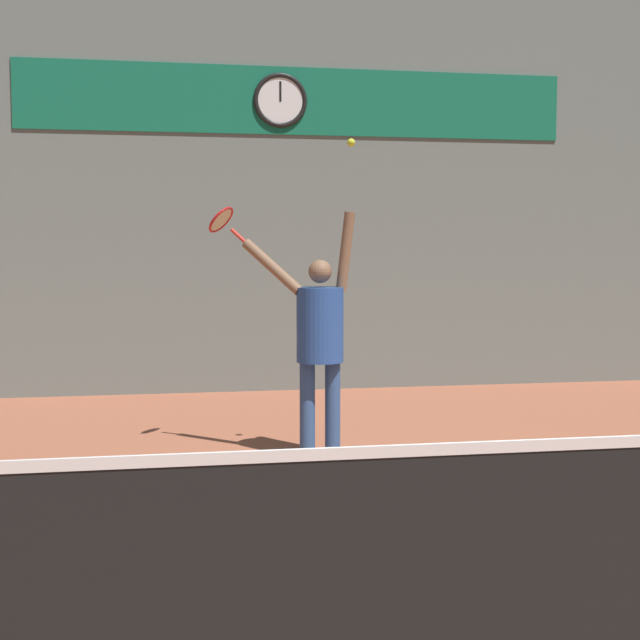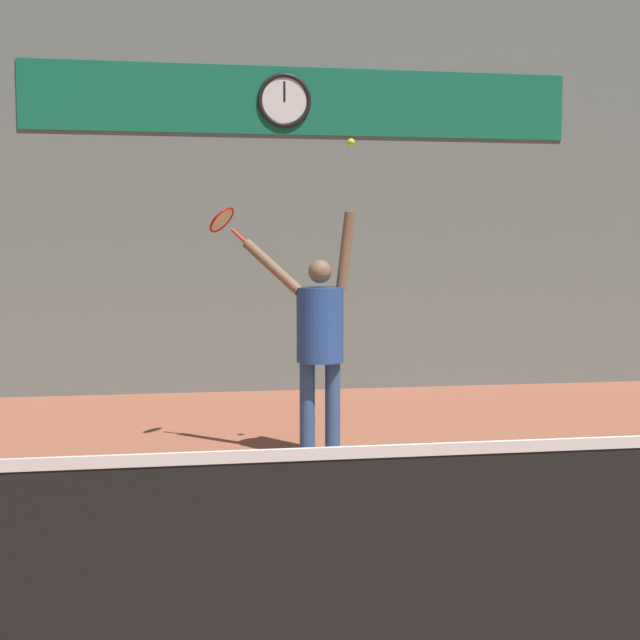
% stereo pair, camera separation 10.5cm
% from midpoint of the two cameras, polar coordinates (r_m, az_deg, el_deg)
% --- Properties ---
extents(ground_plane, '(18.00, 18.00, 0.00)m').
position_cam_midpoint_polar(ground_plane, '(5.29, 9.37, -14.90)').
color(ground_plane, '#9E563D').
extents(back_wall, '(18.00, 0.10, 5.00)m').
position_cam_midpoint_polar(back_wall, '(11.07, -0.88, 8.44)').
color(back_wall, slate).
rests_on(back_wall, ground_plane).
extents(sponsor_banner, '(6.68, 0.02, 0.81)m').
position_cam_midpoint_polar(sponsor_banner, '(11.13, -0.84, 13.83)').
color(sponsor_banner, '#146B4C').
extents(scoreboard_clock, '(0.66, 0.06, 0.66)m').
position_cam_midpoint_polar(scoreboard_clock, '(11.08, -2.02, 13.87)').
color(scoreboard_clock, white).
extents(court_net, '(7.31, 0.07, 1.06)m').
position_cam_midpoint_polar(court_net, '(4.06, 15.13, -13.69)').
color(court_net, '#333333').
rests_on(court_net, ground_plane).
extents(tennis_player, '(0.94, 0.58, 2.07)m').
position_cam_midpoint_polar(tennis_player, '(7.50, 0.35, -0.84)').
color(tennis_player, '#2D4C7F').
rests_on(tennis_player, ground_plane).
extents(tennis_racket, '(0.38, 0.35, 0.33)m').
position_cam_midpoint_polar(tennis_racket, '(7.83, -5.83, 6.31)').
color(tennis_racket, red).
extents(tennis_ball, '(0.07, 0.07, 0.07)m').
position_cam_midpoint_polar(tennis_ball, '(7.43, 2.41, 11.28)').
color(tennis_ball, '#CCDB2D').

